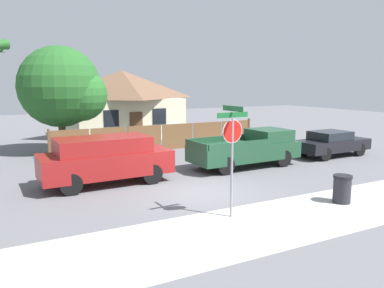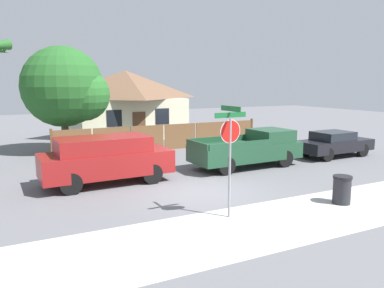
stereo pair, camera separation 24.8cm
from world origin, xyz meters
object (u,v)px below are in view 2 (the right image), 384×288
object	(u,v)px
parked_sedan	(334,143)
trash_bin	(342,190)
stop_sign	(230,142)
house	(126,102)
orange_pickup	(250,149)
oak_tree	(67,89)
red_suv	(106,158)

from	to	relation	value
parked_sedan	trash_bin	world-z (taller)	parked_sedan
parked_sedan	stop_sign	world-z (taller)	stop_sign
house	trash_bin	size ratio (longest dim) A/B	8.74
orange_pickup	parked_sedan	xyz separation A→B (m)	(5.48, -0.01, -0.14)
oak_tree	orange_pickup	size ratio (longest dim) A/B	1.11
stop_sign	house	bearing A→B (deg)	80.04
oak_tree	parked_sedan	size ratio (longest dim) A/B	1.37
orange_pickup	stop_sign	xyz separation A→B (m)	(-4.46, -5.33, 1.38)
stop_sign	trash_bin	xyz separation A→B (m)	(3.98, -0.58, -1.77)
house	parked_sedan	xyz separation A→B (m)	(7.63, -12.80, -1.79)
red_suv	trash_bin	bearing A→B (deg)	-44.90
orange_pickup	stop_sign	world-z (taller)	stop_sign
stop_sign	parked_sedan	bearing A→B (deg)	25.47
house	oak_tree	bearing A→B (deg)	-133.27
stop_sign	trash_bin	bearing A→B (deg)	-10.96
red_suv	trash_bin	size ratio (longest dim) A/B	5.45
house	oak_tree	size ratio (longest dim) A/B	1.36
stop_sign	red_suv	bearing A→B (deg)	110.99
parked_sedan	trash_bin	xyz separation A→B (m)	(-5.96, -5.90, -0.25)
orange_pickup	stop_sign	size ratio (longest dim) A/B	1.64
parked_sedan	trash_bin	distance (m)	8.39
oak_tree	parked_sedan	world-z (taller)	oak_tree
oak_tree	house	bearing A→B (deg)	46.73
oak_tree	orange_pickup	world-z (taller)	oak_tree
red_suv	stop_sign	bearing A→B (deg)	-68.17
house	parked_sedan	world-z (taller)	house
house	stop_sign	distance (m)	18.27
house	oak_tree	world-z (taller)	oak_tree
parked_sedan	trash_bin	bearing A→B (deg)	-137.14
trash_bin	red_suv	bearing A→B (deg)	136.96
red_suv	parked_sedan	xyz separation A→B (m)	(12.28, -0.00, -0.30)
house	oak_tree	distance (m)	7.20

